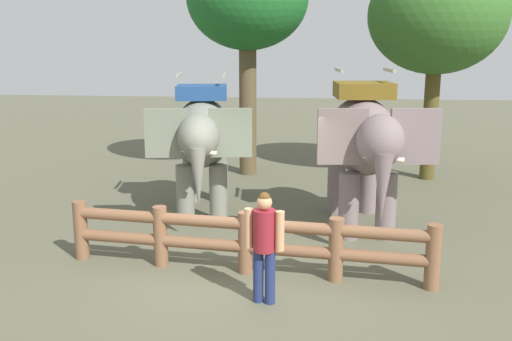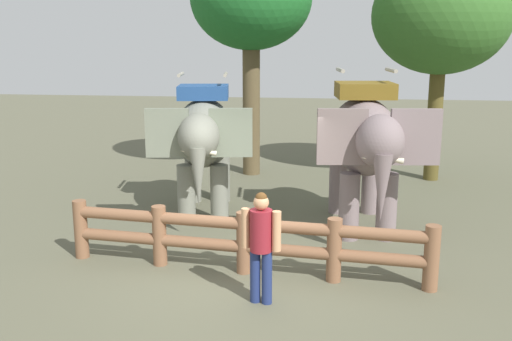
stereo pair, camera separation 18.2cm
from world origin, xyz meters
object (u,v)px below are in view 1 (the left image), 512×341
object	(u,v)px
elephant_near_left	(202,137)
tourist_woman_in_black	(264,240)
tree_back_center	(437,17)
log_fence	(245,238)
tree_far_left	(247,1)
elephant_center	(364,141)

from	to	relation	value
elephant_near_left	tourist_woman_in_black	xyz separation A→B (m)	(1.78, -4.24, -0.77)
elephant_near_left	tourist_woman_in_black	distance (m)	4.66
tourist_woman_in_black	tree_back_center	world-z (taller)	tree_back_center
log_fence	tree_back_center	bearing A→B (deg)	60.04
tree_far_left	tourist_woman_in_black	bearing A→B (deg)	-81.08
elephant_center	tree_back_center	size ratio (longest dim) A/B	0.64
log_fence	tree_far_left	world-z (taller)	tree_far_left
elephant_near_left	tree_back_center	xyz separation A→B (m)	(5.53, 4.08, 2.65)
tourist_woman_in_black	log_fence	bearing A→B (deg)	111.35
elephant_near_left	tree_back_center	distance (m)	7.36
tourist_woman_in_black	elephant_near_left	bearing A→B (deg)	112.78
log_fence	elephant_near_left	size ratio (longest dim) A/B	1.68
elephant_center	tree_back_center	bearing A→B (deg)	65.44
log_fence	elephant_near_left	world-z (taller)	elephant_near_left
tree_back_center	tourist_woman_in_black	bearing A→B (deg)	-114.25
log_fence	tree_back_center	world-z (taller)	tree_back_center
log_fence	elephant_center	distance (m)	3.54
tourist_woman_in_black	tree_far_left	distance (m)	9.31
log_fence	elephant_center	bearing A→B (deg)	51.77
log_fence	elephant_center	world-z (taller)	elephant_center
elephant_near_left	tree_far_left	bearing A→B (deg)	83.57
log_fence	tourist_woman_in_black	bearing A→B (deg)	-68.65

